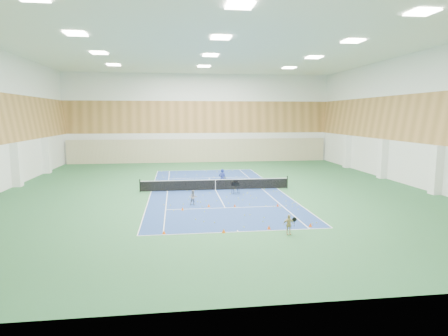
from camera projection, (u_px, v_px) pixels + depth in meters
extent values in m
plane|color=#295F36|center=(215.00, 190.00, 32.38)|extent=(40.00, 40.00, 0.00)
cube|color=navy|center=(215.00, 190.00, 32.38)|extent=(10.97, 23.77, 0.01)
cube|color=#C6B793|center=(200.00, 151.00, 51.55)|extent=(35.40, 0.16, 3.20)
imported|color=navy|center=(222.00, 178.00, 33.08)|extent=(0.75, 0.62, 1.75)
imported|color=#95949C|center=(193.00, 198.00, 26.91)|extent=(0.61, 0.51, 1.09)
imported|color=tan|center=(289.00, 225.00, 20.21)|extent=(0.66, 0.31, 1.11)
cone|color=orange|center=(182.00, 209.00, 25.44)|extent=(0.20, 0.20, 0.22)
cone|color=#FE660D|center=(209.00, 205.00, 26.39)|extent=(0.22, 0.22, 0.24)
cone|color=#DD480B|center=(235.00, 205.00, 26.40)|extent=(0.19, 0.19, 0.20)
cone|color=#EF430C|center=(278.00, 205.00, 26.54)|extent=(0.19, 0.19, 0.21)
cone|color=#FF5B0D|center=(164.00, 232.00, 20.33)|extent=(0.20, 0.20, 0.22)
cone|color=orange|center=(224.00, 231.00, 20.57)|extent=(0.21, 0.21, 0.23)
cone|color=#DD4E0B|center=(269.00, 227.00, 21.20)|extent=(0.22, 0.22, 0.24)
cone|color=#E14C0B|center=(310.00, 225.00, 21.66)|extent=(0.21, 0.21, 0.23)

